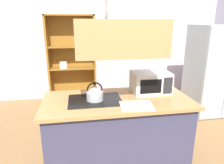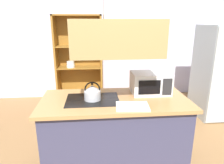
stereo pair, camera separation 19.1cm
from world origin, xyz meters
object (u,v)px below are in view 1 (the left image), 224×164
dish_cabinet (72,64)px  cutting_board (136,106)px  microwave (150,82)px  refrigerator (214,70)px  kettle (95,93)px

dish_cabinet → cutting_board: 2.77m
cutting_board → microwave: 0.53m
refrigerator → kettle: size_ratio=8.04×
refrigerator → microwave: 2.05m
dish_cabinet → refrigerator: bearing=-22.7°
dish_cabinet → microwave: (1.02, -2.25, 0.19)m
dish_cabinet → microwave: dish_cabinet is taller
kettle → refrigerator: bearing=27.9°
kettle → microwave: bearing=13.3°
dish_cabinet → kettle: size_ratio=8.97×
refrigerator → cutting_board: 2.53m
refrigerator → dish_cabinet: dish_cabinet is taller
dish_cabinet → microwave: size_ratio=4.13×
refrigerator → cutting_board: (-2.01, -1.53, 0.06)m
refrigerator → microwave: (-1.71, -1.11, 0.18)m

